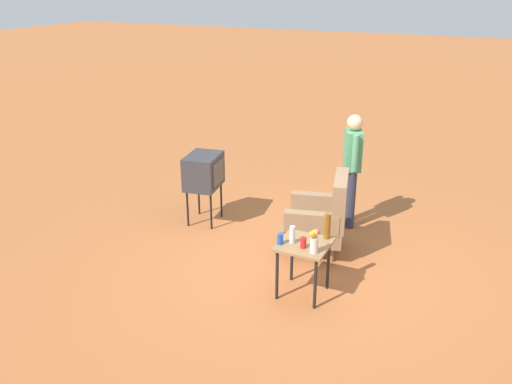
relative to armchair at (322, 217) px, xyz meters
name	(u,v)px	position (x,y,z in m)	size (l,w,h in m)	color
ground_plane	(301,259)	(0.31, -0.16, -0.50)	(60.00, 60.00, 0.00)	#AD6033
armchair	(322,217)	(0.00, 0.00, 0.00)	(0.93, 0.94, 1.06)	#937047
side_table	(304,251)	(1.07, 0.14, 0.05)	(0.56, 0.56, 0.64)	black
tv_on_stand	(204,172)	(-0.16, -1.85, 0.28)	(0.66, 0.53, 1.03)	black
person_standing	(352,164)	(-0.96, 0.10, 0.44)	(0.53, 0.34, 1.64)	#2D3347
bottle_tall_amber	(327,226)	(0.84, 0.33, 0.29)	(0.07, 0.07, 0.30)	brown
soda_can_blue	(280,239)	(1.19, -0.09, 0.20)	(0.07, 0.07, 0.12)	blue
bottle_short_clear	(292,235)	(1.11, 0.02, 0.24)	(0.06, 0.06, 0.20)	silver
soda_can_red	(303,243)	(1.16, 0.17, 0.20)	(0.07, 0.07, 0.12)	red
flower_vase	(314,240)	(1.22, 0.31, 0.29)	(0.15, 0.09, 0.27)	silver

